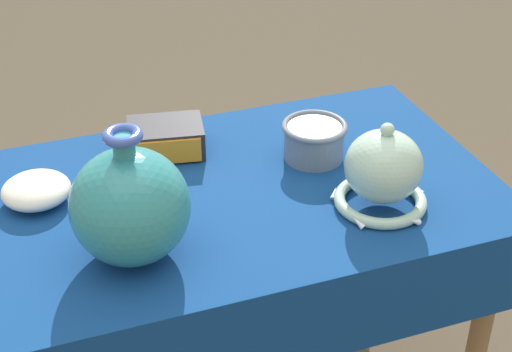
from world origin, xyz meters
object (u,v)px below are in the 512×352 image
vase_dome_bell (383,173)px  cup_wide_slate (314,139)px  vase_tall_bulbous (130,206)px  mosaic_tile_box (166,139)px  bowl_shallow_ivory (36,190)px

vase_dome_bell → cup_wide_slate: size_ratio=1.39×
vase_dome_bell → cup_wide_slate: bearing=103.7°
cup_wide_slate → vase_tall_bulbous: bearing=-155.1°
mosaic_tile_box → vase_dome_bell: bearing=-34.5°
cup_wide_slate → bowl_shallow_ivory: 0.56m
vase_tall_bulbous → bowl_shallow_ivory: (-0.14, 0.22, -0.08)m
vase_dome_bell → cup_wide_slate: 0.21m
vase_tall_bulbous → bowl_shallow_ivory: bearing=121.9°
cup_wide_slate → vase_dome_bell: bearing=-76.3°
vase_dome_bell → bowl_shallow_ivory: size_ratio=1.43×
mosaic_tile_box → bowl_shallow_ivory: 0.29m
vase_dome_bell → mosaic_tile_box: size_ratio=1.09×
vase_dome_bell → bowl_shallow_ivory: vase_dome_bell is taller
mosaic_tile_box → cup_wide_slate: (0.28, -0.13, 0.01)m
cup_wide_slate → bowl_shallow_ivory: bearing=177.1°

